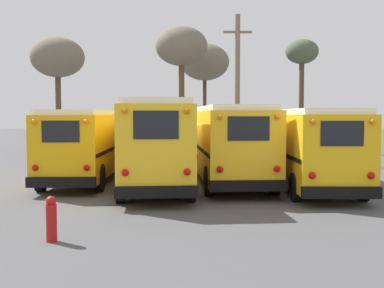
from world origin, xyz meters
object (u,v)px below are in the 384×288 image
Objects in this scene: school_bus_2 at (227,141)px; bare_tree_3 at (302,56)px; school_bus_1 at (155,140)px; bare_tree_0 at (58,58)px; school_bus_0 at (88,142)px; bare_tree_1 at (205,63)px; utility_pole at (237,86)px; fire_hydrant at (51,219)px; bare_tree_2 at (181,48)px; school_bus_3 at (305,144)px.

bare_tree_3 reaches higher than school_bus_2.
bare_tree_0 reaches higher than school_bus_1.
bare_tree_1 is (6.33, 19.87, 5.62)m from school_bus_0.
bare_tree_0 is at bearing 153.96° from utility_pole.
fire_hydrant is (6.07, -25.96, -6.55)m from bare_tree_0.
school_bus_0 is 9.26× the size of fire_hydrant.
school_bus_0 is at bearing 144.03° from school_bus_1.
bare_tree_3 is (7.48, 16.41, 5.59)m from school_bus_2.
bare_tree_1 is 0.96× the size of bare_tree_2.
bare_tree_0 reaches higher than school_bus_3.
school_bus_3 is 23.14m from bare_tree_0.
utility_pole reaches higher than school_bus_1.
school_bus_3 is at bearing 46.45° from fire_hydrant.
bare_tree_2 reaches higher than school_bus_2.
bare_tree_2 is at bearing 125.84° from utility_pole.
bare_tree_2 is at bearing 73.03° from school_bus_0.
bare_tree_2 is at bearing 82.54° from fire_hydrant.
bare_tree_1 reaches higher than school_bus_1.
fire_hydrant is (1.08, -10.47, -1.14)m from school_bus_0.
school_bus_3 is at bearing -82.85° from bare_tree_1.
school_bus_2 is 21.37m from bare_tree_1.
bare_tree_2 is (1.26, 16.26, 5.86)m from school_bus_1.
school_bus_3 is 22.80m from bare_tree_1.
school_bus_2 is 20.37m from bare_tree_0.
school_bus_2 is at bearing -55.81° from bare_tree_0.
bare_tree_3 is 29.72m from fire_hydrant.
bare_tree_2 is (-4.79, 16.12, 6.04)m from school_bus_3.
bare_tree_1 reaches higher than bare_tree_3.
bare_tree_3 is at bearing 59.49° from school_bus_1.
school_bus_2 is 1.19× the size of bare_tree_3.
school_bus_1 is 21.42m from bare_tree_3.
school_bus_0 is 0.94× the size of school_bus_3.
school_bus_0 is 1.11× the size of bare_tree_3.
bare_tree_0 is 9.42m from bare_tree_2.
fire_hydrant is at bearing -97.46° from bare_tree_2.
bare_tree_0 is at bearing -158.87° from bare_tree_1.
school_bus_3 is at bearing -12.75° from school_bus_0.
bare_tree_2 is 25.77m from fire_hydrant.
bare_tree_1 is at bearing 70.62° from bare_tree_2.
school_bus_1 is 6.06m from school_bus_3.
bare_tree_2 is (-2.04, -5.80, 0.42)m from bare_tree_1.
school_bus_3 is 11.67m from fire_hydrant.
bare_tree_1 is at bearing 97.69° from utility_pole.
school_bus_0 is 17.15m from bare_tree_0.
bare_tree_2 reaches higher than bare_tree_3.
school_bus_3 is 1.10× the size of bare_tree_2.
bare_tree_3 is (7.20, -4.23, 0.06)m from bare_tree_1.
school_bus_1 is 1.12× the size of bare_tree_1.
school_bus_3 is (9.08, -2.06, 0.00)m from school_bus_0.
fire_hydrant is at bearing -133.55° from school_bus_3.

